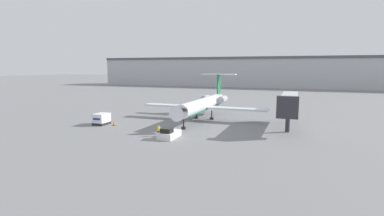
# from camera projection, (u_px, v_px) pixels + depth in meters

# --- Properties ---
(ground_plane) EXTENTS (600.00, 600.00, 0.00)m
(ground_plane) POSITION_uv_depth(u_px,v_px,m) (166.00, 138.00, 44.49)
(ground_plane) COLOR slate
(terminal_building) EXTENTS (180.00, 16.80, 15.63)m
(terminal_building) POSITION_uv_depth(u_px,v_px,m) (263.00, 72.00, 155.21)
(terminal_building) COLOR #B2B2B7
(terminal_building) RESTS_ON ground
(airplane_main) EXTENTS (25.74, 25.46, 8.92)m
(airplane_main) POSITION_uv_depth(u_px,v_px,m) (203.00, 104.00, 60.12)
(airplane_main) COLOR silver
(airplane_main) RESTS_ON ground
(pushback_tug) EXTENTS (2.24, 4.29, 1.66)m
(pushback_tug) POSITION_uv_depth(u_px,v_px,m) (169.00, 134.00, 44.77)
(pushback_tug) COLOR silver
(pushback_tug) RESTS_ON ground
(luggage_cart) EXTENTS (2.16, 2.85, 2.07)m
(luggage_cart) POSITION_uv_depth(u_px,v_px,m) (101.00, 119.00, 54.95)
(luggage_cart) COLOR #232326
(luggage_cart) RESTS_ON ground
(worker_near_tug) EXTENTS (0.40, 0.24, 1.70)m
(worker_near_tug) POSITION_uv_depth(u_px,v_px,m) (159.00, 130.00, 45.75)
(worker_near_tug) COLOR #232838
(worker_near_tug) RESTS_ON ground
(traffic_cone_left) EXTENTS (0.67, 0.67, 0.81)m
(traffic_cone_left) POSITION_uv_depth(u_px,v_px,m) (114.00, 123.00, 54.16)
(traffic_cone_left) COLOR black
(traffic_cone_left) RESTS_ON ground
(jet_bridge) EXTENTS (3.20, 15.15, 6.19)m
(jet_bridge) POSITION_uv_depth(u_px,v_px,m) (289.00, 103.00, 51.16)
(jet_bridge) COLOR #2D2D33
(jet_bridge) RESTS_ON ground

